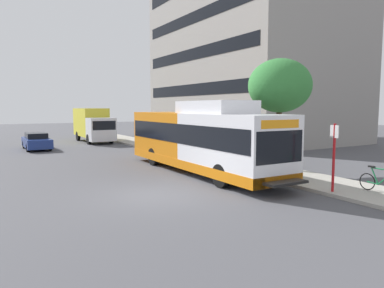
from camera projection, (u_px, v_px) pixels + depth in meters
The scene contains 10 objects.
ground_plane at pixel (97, 166), 20.54m from camera, with size 120.00×120.00×0.00m, color #4C4C51.
sidewalk_curb at pixel (218, 160), 22.35m from camera, with size 3.00×56.00×0.14m, color #A8A399.
transit_bus at pixel (200, 139), 18.40m from camera, with size 2.58×12.25×3.65m.
bus_stop_sign_pole at pixel (334, 152), 13.53m from camera, with size 0.10×0.36×2.60m.
bicycle_parked at pixel (381, 182), 13.44m from camera, with size 0.52×1.76×1.02m.
street_tree_near_stop at pixel (280, 86), 18.29m from camera, with size 3.22×3.22×5.68m.
parked_car_far_lane at pixel (37, 141), 28.56m from camera, with size 1.80×4.50×1.33m.
box_truck_background at pixel (93, 124), 34.77m from camera, with size 2.32×7.01×3.25m.
apartment_tower_backdrop at pixel (250, 9), 36.62m from camera, with size 13.51×20.25×26.74m.
lattice_comm_tower at pixel (173, 78), 54.09m from camera, with size 1.10×1.10×23.65m.
Camera 1 is at (-5.62, -12.25, 3.34)m, focal length 33.54 mm.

